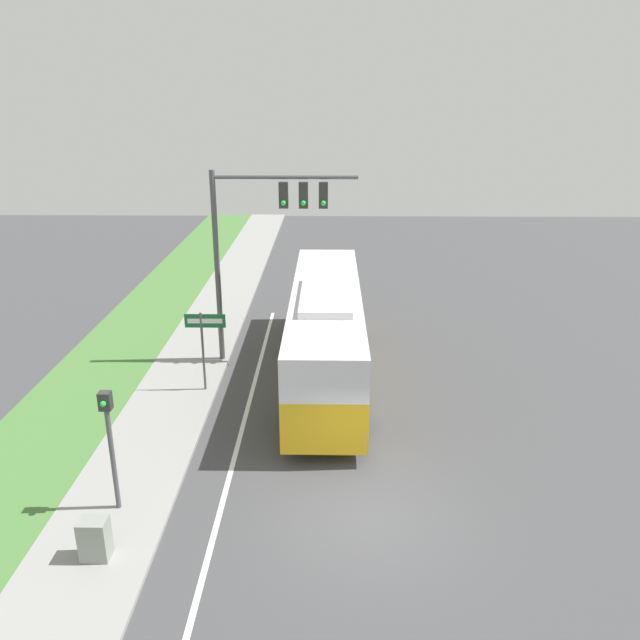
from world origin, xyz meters
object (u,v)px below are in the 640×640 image
Objects in this scene: bus at (326,326)px; utility_cabinet at (95,539)px; pedestrian_signal at (109,433)px; signal_gantry at (261,227)px; street_sign at (204,336)px.

utility_cabinet is (-4.95, -9.78, -1.33)m from bus.
utility_cabinet is at bearing -87.10° from pedestrian_signal.
pedestrian_signal is at bearing 92.90° from utility_cabinet.
signal_gantry is 7.53× the size of utility_cabinet.
bus is at bearing -27.45° from signal_gantry.
pedestrian_signal reaches higher than street_sign.
pedestrian_signal reaches higher than utility_cabinet.
signal_gantry is 12.21m from utility_cabinet.
pedestrian_signal is at bearing -122.13° from bus.
pedestrian_signal is 6.64m from street_sign.
bus is at bearing 57.87° from pedestrian_signal.
street_sign is at bearing -160.37° from bus.
signal_gantry is at bearing 152.55° from bus.
street_sign is at bearing -123.12° from signal_gantry.
bus is 4.19× the size of street_sign.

